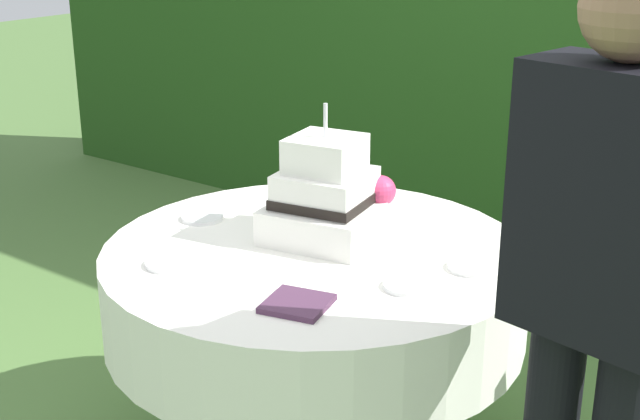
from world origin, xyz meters
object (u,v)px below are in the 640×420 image
Objects in this scene: wedding_cake at (327,198)px; napkin_stack at (297,304)px; standing_person at (600,296)px; serving_plate_far at (406,286)px; serving_plate_right at (472,267)px; serving_plate_left at (203,217)px; serving_plate_near at (171,263)px; cake_table at (315,291)px.

wedding_cake reaches higher than napkin_stack.
napkin_stack is 0.09× the size of standing_person.
serving_plate_far is at bearing 165.24° from standing_person.
napkin_stack is at bearing -63.02° from wedding_cake.
serving_plate_right is (0.45, 0.04, -0.12)m from wedding_cake.
standing_person reaches higher than serving_plate_left.
serving_plate_near is 1.17× the size of serving_plate_far.
standing_person is at bearing -13.96° from cake_table.
serving_plate_far and serving_plate_right have the same top height.
standing_person is at bearing 5.61° from serving_plate_near.
standing_person reaches higher than serving_plate_far.
serving_plate_far is 0.58m from standing_person.
standing_person is at bearing -37.41° from serving_plate_right.
serving_plate_right is at bearing 142.59° from standing_person.
standing_person is (0.53, -0.14, 0.17)m from serving_plate_far.
serving_plate_right is at bearing 34.46° from serving_plate_near.
serving_plate_far and serving_plate_left have the same top height.
serving_plate_near is at bearing -179.86° from napkin_stack.
napkin_stack is (-0.24, -0.46, 0.00)m from serving_plate_right.
serving_plate_near is 1.08× the size of serving_plate_right.
napkin_stack is (-0.16, -0.25, 0.00)m from serving_plate_far.
serving_plate_near and serving_plate_far have the same top height.
wedding_cake reaches higher than cake_table.
wedding_cake reaches higher than serving_plate_right.
cake_table is 10.08× the size of serving_plate_far.
serving_plate_far is at bearing 23.02° from serving_plate_near.
cake_table is 0.43m from serving_plate_near.
cake_table is at bearing 166.04° from standing_person.
serving_plate_near is 1.14m from standing_person.
serving_plate_left is at bearing 153.05° from napkin_stack.
cake_table is at bearing 2.31° from serving_plate_left.
serving_plate_far is 0.77m from serving_plate_left.
serving_plate_left is (-0.42, -0.02, 0.14)m from cake_table.
serving_plate_near is at bearing -125.94° from cake_table.
wedding_cake is 2.86× the size of serving_plate_near.
wedding_cake is at bearing -174.63° from serving_plate_right.
napkin_stack is (0.61, -0.31, 0.00)m from serving_plate_left.
serving_plate_near is 0.36m from serving_plate_left.
napkin_stack is 0.72m from standing_person.
standing_person reaches higher than cake_table.
serving_plate_far is at bearing -24.15° from wedding_cake.
cake_table is at bearing -163.32° from serving_plate_right.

